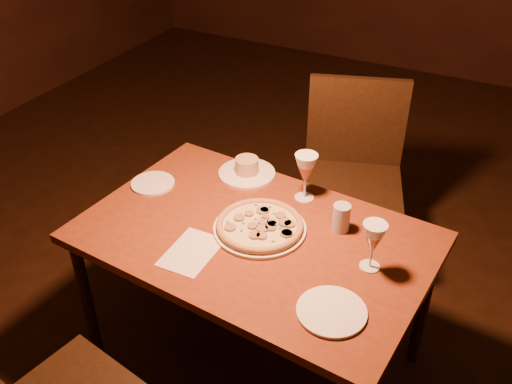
% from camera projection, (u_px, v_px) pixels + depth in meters
% --- Properties ---
extents(floor, '(7.00, 7.00, 0.00)m').
position_uv_depth(floor, '(297.00, 368.00, 2.43)').
color(floor, black).
rests_on(floor, ground).
extents(dining_table, '(1.34, 0.92, 0.68)m').
position_uv_depth(dining_table, '(255.00, 246.00, 2.13)').
color(dining_table, brown).
rests_on(dining_table, floor).
extents(chair_far, '(0.59, 0.59, 0.96)m').
position_uv_depth(chair_far, '(352.00, 172.00, 2.71)').
color(chair_far, black).
rests_on(chair_far, floor).
extents(pizza_plate, '(0.35, 0.35, 0.04)m').
position_uv_depth(pizza_plate, '(260.00, 226.00, 2.11)').
color(pizza_plate, white).
rests_on(pizza_plate, dining_table).
extents(ramekin_saucer, '(0.24, 0.24, 0.08)m').
position_uv_depth(ramekin_saucer, '(247.00, 169.00, 2.42)').
color(ramekin_saucer, white).
rests_on(ramekin_saucer, dining_table).
extents(wine_glass_far, '(0.09, 0.09, 0.20)m').
position_uv_depth(wine_glass_far, '(305.00, 177.00, 2.23)').
color(wine_glass_far, '#BB614D').
rests_on(wine_glass_far, dining_table).
extents(wine_glass_right, '(0.08, 0.08, 0.18)m').
position_uv_depth(wine_glass_right, '(373.00, 246.00, 1.90)').
color(wine_glass_right, '#BB614D').
rests_on(wine_glass_right, dining_table).
extents(water_tumbler, '(0.07, 0.07, 0.11)m').
position_uv_depth(water_tumbler, '(341.00, 218.00, 2.09)').
color(water_tumbler, '#ABB3BB').
rests_on(water_tumbler, dining_table).
extents(side_plate_left, '(0.18, 0.18, 0.01)m').
position_uv_depth(side_plate_left, '(153.00, 183.00, 2.37)').
color(side_plate_left, white).
rests_on(side_plate_left, dining_table).
extents(side_plate_near, '(0.22, 0.22, 0.01)m').
position_uv_depth(side_plate_near, '(332.00, 311.00, 1.77)').
color(side_plate_near, white).
rests_on(side_plate_near, dining_table).
extents(menu_card, '(0.17, 0.24, 0.00)m').
position_uv_depth(menu_card, '(191.00, 252.00, 2.01)').
color(menu_card, silver).
rests_on(menu_card, dining_table).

